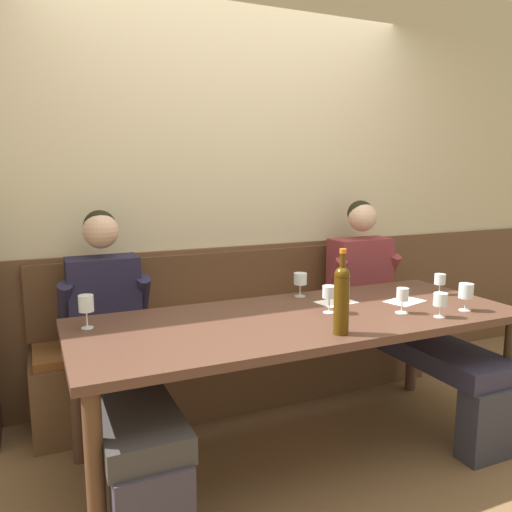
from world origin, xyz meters
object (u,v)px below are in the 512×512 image
dining_table (301,330)px  wine_glass_center_front (86,305)px  person_right_seat (395,308)px  wine_bottle_amber_mid (342,297)px  wine_glass_near_bucket (466,292)px  wine_glass_left_end (329,293)px  wall_bench (246,355)px  wine_glass_mid_left (440,301)px  wine_glass_by_bottle (440,281)px  wine_glass_right_end (402,296)px  person_center_right_seat (116,346)px  wine_glass_center_rear (300,280)px

dining_table → wine_glass_center_front: (-1.01, 0.23, 0.18)m
person_right_seat → wine_bottle_amber_mid: (-0.84, -0.65, 0.31)m
person_right_seat → wine_glass_near_bucket: 0.64m
dining_table → wine_glass_center_front: bearing=167.4°
dining_table → wine_glass_left_end: wine_glass_left_end is taller
wall_bench → wine_glass_near_bucket: size_ratio=17.76×
wine_glass_mid_left → person_right_seat: bearing=68.9°
wine_bottle_amber_mid → wine_glass_center_front: 1.17m
dining_table → wine_glass_mid_left: bearing=-26.2°
wine_bottle_amber_mid → wine_glass_by_bottle: (0.94, 0.38, -0.08)m
wall_bench → dining_table: size_ratio=1.13×
wine_glass_left_end → dining_table: bearing=176.0°
wine_glass_left_end → wine_glass_near_bucket: bearing=-20.7°
wine_glass_by_bottle → wine_glass_mid_left: bearing=-133.4°
wine_glass_left_end → person_right_seat: bearing=25.5°
wine_bottle_amber_mid → wine_glass_by_bottle: bearing=22.2°
dining_table → wine_glass_left_end: bearing=-4.0°
person_right_seat → wine_glass_right_end: 0.65m
wine_glass_by_bottle → wine_glass_center_front: size_ratio=0.78×
wine_glass_near_bucket → wine_glass_center_front: bearing=165.1°
person_center_right_seat → wine_bottle_amber_mid: person_center_right_seat is taller
dining_table → person_right_seat: person_right_seat is taller
dining_table → wine_glass_mid_left: 0.71m
person_right_seat → wine_glass_right_end: (-0.37, -0.49, 0.23)m
person_center_right_seat → wine_glass_right_end: (1.36, -0.49, 0.23)m
wine_glass_right_end → wine_glass_near_bucket: size_ratio=0.91×
wall_bench → wine_bottle_amber_mid: 1.22m
dining_table → wine_glass_center_front: wine_glass_center_front is taller
wine_glass_mid_left → wine_glass_left_end: bearing=147.5°
wine_glass_by_bottle → wine_glass_center_front: wine_glass_center_front is taller
person_right_seat → wine_glass_left_end: person_right_seat is taller
dining_table → wine_glass_center_rear: bearing=61.8°
wine_glass_right_end → wine_glass_near_bucket: 0.35m
wine_glass_center_rear → wine_glass_near_bucket: (0.64, -0.62, 0.00)m
wine_glass_center_rear → wine_glass_right_end: (0.31, -0.52, -0.01)m
wall_bench → wine_glass_center_rear: bearing=-63.1°
wall_bench → wine_glass_near_bucket: (0.83, -0.99, 0.56)m
wine_glass_left_end → wine_glass_by_bottle: bearing=5.0°
wine_glass_left_end → wine_glass_near_bucket: 0.72m
wall_bench → wine_bottle_amber_mid: size_ratio=6.64×
wall_bench → wine_glass_mid_left: 1.32m
wine_glass_center_rear → wine_bottle_amber_mid: bearing=-103.9°
wine_glass_by_bottle → wine_glass_left_end: bearing=-175.0°
wall_bench → wine_glass_mid_left: wall_bench is taller
wine_glass_center_front → dining_table: bearing=-12.6°
person_right_seat → wine_bottle_amber_mid: bearing=-142.3°
wine_glass_center_rear → wine_glass_right_end: size_ratio=1.05×
wall_bench → person_right_seat: bearing=-25.0°
wine_bottle_amber_mid → wine_glass_by_bottle: size_ratio=3.12×
wine_bottle_amber_mid → wine_glass_left_end: size_ratio=2.72×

